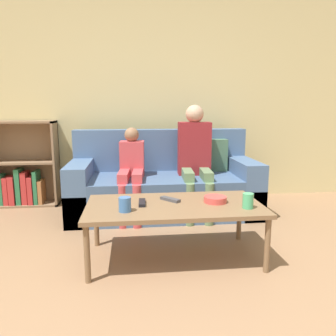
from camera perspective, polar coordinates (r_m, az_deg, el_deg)
wall_back at (r=4.06m, az=-3.44°, el=12.93°), size 12.00×0.06×2.60m
couch at (r=3.56m, az=-0.70°, el=-3.08°), size 1.96×0.87×0.88m
bookshelf at (r=4.17m, az=-24.16°, el=-0.93°), size 0.78×0.28×0.98m
coffee_table at (r=2.44m, az=1.09°, el=-7.05°), size 1.29×0.67×0.42m
person_adult at (r=3.46m, az=4.73°, el=2.60°), size 0.35×0.62×1.15m
person_child at (r=3.37m, az=-6.39°, el=0.06°), size 0.28×0.62×0.92m
cup_near at (r=2.27m, az=-7.52°, el=-6.30°), size 0.09×0.09×0.10m
cup_far at (r=2.39m, az=13.76°, el=-5.57°), size 0.08×0.08×0.11m
tv_remote_0 at (r=2.43m, az=-4.54°, el=-6.03°), size 0.06×0.17×0.02m
tv_remote_1 at (r=2.51m, az=0.39°, el=-5.49°), size 0.15×0.16×0.02m
snack_bowl at (r=2.49m, az=8.23°, el=-5.42°), size 0.17×0.17×0.05m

